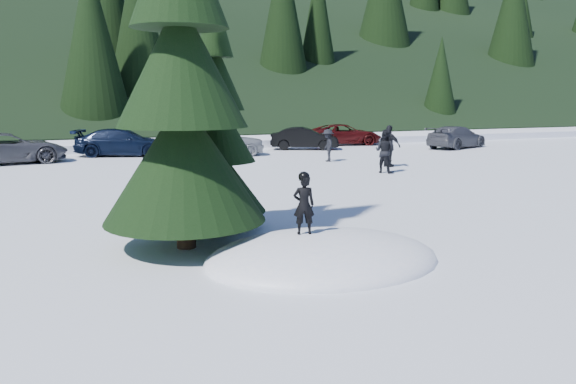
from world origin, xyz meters
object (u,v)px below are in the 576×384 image
object	(u,v)px
spruce_tall	(181,80)
car_4	(220,141)
adult_2	(328,145)
adult_0	(385,151)
car_5	(305,138)
car_6	(344,134)
car_2	(8,148)
car_3	(123,142)
spruce_short	(216,137)
adult_1	(389,146)
child_skier	(304,205)
car_7	(456,137)

from	to	relation	value
spruce_tall	car_4	bearing A→B (deg)	73.81
adult_2	car_4	xyz separation A→B (m)	(-4.05, 4.29, 0.01)
adult_0	car_5	xyz separation A→B (m)	(0.78, 10.16, -0.23)
car_5	car_6	xyz separation A→B (m)	(3.46, 1.94, 0.01)
adult_2	car_2	xyz separation A→B (m)	(-13.77, 4.37, -0.05)
car_3	car_5	world-z (taller)	car_3
adult_0	car_3	xyz separation A→B (m)	(-9.15, 10.22, -0.17)
adult_0	spruce_short	bearing A→B (deg)	97.29
adult_1	child_skier	bearing A→B (deg)	111.09
spruce_tall	car_7	xyz separation A→B (m)	(18.86, 16.17, -2.68)
spruce_short	adult_0	world-z (taller)	spruce_short
car_6	adult_1	bearing A→B (deg)	173.66
adult_0	car_7	bearing A→B (deg)	-82.10
car_2	adult_2	bearing A→B (deg)	-118.70
adult_2	car_4	size ratio (longest dim) A/B	0.33
car_6	car_3	bearing A→B (deg)	108.10
spruce_short	adult_2	xyz separation A→B (m)	(7.96, 11.21, -1.35)
child_skier	adult_2	distance (m)	15.83
adult_2	car_7	bearing A→B (deg)	122.94
child_skier	adult_0	xyz separation A→B (m)	(7.53, 9.86, -0.17)
adult_0	car_3	bearing A→B (deg)	9.86
adult_1	car_7	world-z (taller)	adult_1
car_3	car_4	distance (m)	4.89
adult_0	car_5	bearing A→B (deg)	-36.33
car_2	car_7	xyz separation A→B (m)	(23.67, -0.81, -0.05)
spruce_short	car_2	world-z (taller)	spruce_short
spruce_short	car_7	distance (m)	23.22
car_7	car_6	bearing A→B (deg)	28.10
adult_2	car_3	bearing A→B (deg)	-111.12
adult_0	adult_2	size ratio (longest dim) A/B	1.14
car_5	adult_1	bearing A→B (deg)	-154.85
child_skier	car_4	size ratio (longest dim) A/B	0.24
spruce_tall	child_skier	bearing A→B (deg)	-39.19
child_skier	car_5	xyz separation A→B (m)	(8.30, 20.02, -0.40)
adult_0	car_2	xyz separation A→B (m)	(-14.25, 8.68, -0.16)
spruce_short	adult_1	distance (m)	12.83
car_3	adult_2	bearing A→B (deg)	-106.76
adult_2	spruce_tall	bearing A→B (deg)	-22.23
spruce_tall	adult_1	world-z (taller)	spruce_tall
spruce_short	adult_1	bearing A→B (deg)	41.50
car_4	car_7	distance (m)	13.97
spruce_tall	child_skier	distance (m)	3.37
adult_2	car_3	xyz separation A→B (m)	(-8.67, 5.91, -0.06)
car_4	adult_2	bearing A→B (deg)	-130.09
adult_1	car_7	xyz separation A→B (m)	(8.30, 6.31, -0.25)
spruce_tall	car_3	bearing A→B (deg)	89.09
spruce_tall	child_skier	world-z (taller)	spruce_tall
adult_1	car_6	bearing A→B (deg)	-48.21
car_4	car_5	world-z (taller)	car_4
child_skier	adult_2	bearing A→B (deg)	-102.36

